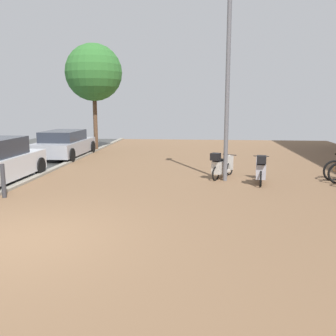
% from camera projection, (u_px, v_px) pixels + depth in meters
% --- Properties ---
extents(ground, '(21.00, 40.00, 0.13)m').
position_uv_depth(ground, '(97.00, 243.00, 6.92)').
color(ground, '#363734').
extents(scooter_near, '(0.97, 1.53, 0.96)m').
position_uv_depth(scooter_near, '(221.00, 166.00, 12.71)').
color(scooter_near, black).
rests_on(scooter_near, ground).
extents(scooter_mid, '(0.61, 1.83, 1.01)m').
position_uv_depth(scooter_mid, '(261.00, 170.00, 11.86)').
color(scooter_mid, black).
rests_on(scooter_mid, ground).
extents(parked_car_far, '(1.95, 4.20, 1.27)m').
position_uv_depth(parked_car_far, '(64.00, 144.00, 17.82)').
color(parked_car_far, '#A3A5AE').
rests_on(parked_car_far, ground).
extents(lamp_post, '(0.20, 0.52, 6.42)m').
position_uv_depth(lamp_post, '(228.00, 73.00, 11.82)').
color(lamp_post, slate).
rests_on(lamp_post, ground).
extents(street_tree, '(3.01, 3.01, 5.69)m').
position_uv_depth(street_tree, '(94.00, 73.00, 19.62)').
color(street_tree, brown).
rests_on(street_tree, ground).
extents(bollard_far, '(0.12, 0.12, 0.94)m').
position_uv_depth(bollard_far, '(3.00, 181.00, 10.12)').
color(bollard_far, '#38383D').
rests_on(bollard_far, ground).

